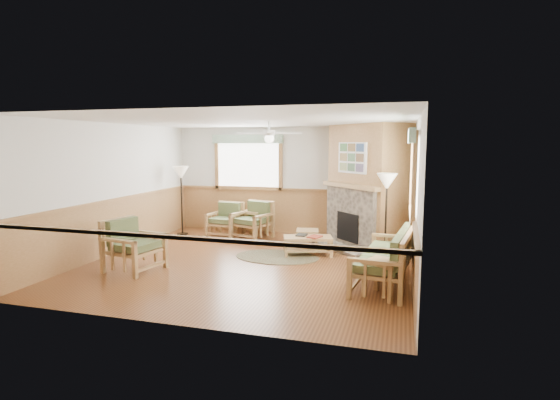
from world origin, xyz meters
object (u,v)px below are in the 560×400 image
(armchair_left, at_px, (134,245))
(end_table_chairs, at_px, (254,222))
(armchair_back_left, at_px, (225,220))
(floor_lamp_right, at_px, (386,218))
(footstool, at_px, (307,239))
(armchair_back_right, at_px, (252,220))
(floor_lamp_left, at_px, (182,200))
(sofa, at_px, (385,257))
(end_table_sofa, at_px, (383,279))
(coffee_table, at_px, (308,246))

(armchair_left, relative_size, end_table_chairs, 1.54)
(armchair_back_left, relative_size, floor_lamp_right, 0.48)
(armchair_left, distance_m, footstool, 3.64)
(armchair_back_right, bearing_deg, floor_lamp_left, -157.56)
(sofa, distance_m, floor_lamp_left, 5.74)
(armchair_back_left, bearing_deg, sofa, -27.75)
(armchair_back_left, height_order, end_table_chairs, armchair_back_left)
(footstool, xyz_separation_m, floor_lamp_right, (1.68, -0.61, 0.66))
(end_table_sofa, relative_size, floor_lamp_right, 0.32)
(armchair_back_left, height_order, end_table_sofa, armchair_back_left)
(coffee_table, distance_m, end_table_sofa, 2.63)
(armchair_left, xyz_separation_m, floor_lamp_left, (-0.71, 3.09, 0.40))
(armchair_back_right, bearing_deg, coffee_table, -17.24)
(armchair_back_right, bearing_deg, armchair_left, -89.78)
(armchair_back_right, relative_size, floor_lamp_left, 0.51)
(coffee_table, distance_m, footstool, 0.59)
(coffee_table, bearing_deg, floor_lamp_right, -17.91)
(floor_lamp_right, bearing_deg, armchair_back_left, 161.22)
(end_table_chairs, bearing_deg, coffee_table, -43.56)
(end_table_chairs, distance_m, end_table_sofa, 5.04)
(end_table_sofa, bearing_deg, end_table_chairs, 131.85)
(coffee_table, height_order, floor_lamp_left, floor_lamp_left)
(sofa, distance_m, floor_lamp_right, 1.47)
(sofa, height_order, floor_lamp_right, floor_lamp_right)
(floor_lamp_right, bearing_deg, end_table_chairs, 152.71)
(end_table_chairs, height_order, footstool, end_table_chairs)
(sofa, height_order, armchair_back_right, sofa)
(floor_lamp_left, distance_m, floor_lamp_right, 5.18)
(armchair_back_right, xyz_separation_m, end_table_sofa, (3.25, -3.33, -0.16))
(sofa, height_order, armchair_left, armchair_left)
(footstool, bearing_deg, armchair_back_right, 155.97)
(sofa, xyz_separation_m, coffee_table, (-1.60, 1.44, -0.25))
(armchair_back_left, height_order, armchair_back_right, armchair_back_right)
(coffee_table, height_order, end_table_chairs, end_table_chairs)
(coffee_table, xyz_separation_m, floor_lamp_right, (1.54, -0.03, 0.67))
(floor_lamp_left, bearing_deg, coffee_table, -18.50)
(sofa, bearing_deg, armchair_back_left, -117.68)
(armchair_left, distance_m, floor_lamp_left, 3.19)
(armchair_back_right, relative_size, floor_lamp_right, 0.51)
(footstool, bearing_deg, floor_lamp_right, -19.86)
(sofa, relative_size, armchair_back_left, 2.39)
(end_table_sofa, distance_m, floor_lamp_right, 2.14)
(floor_lamp_right, bearing_deg, footstool, 160.14)
(footstool, distance_m, floor_lamp_left, 3.47)
(footstool, bearing_deg, end_table_sofa, -56.79)
(armchair_left, distance_m, end_table_chairs, 3.74)
(coffee_table, xyz_separation_m, end_table_sofa, (1.60, -2.08, 0.08))
(floor_lamp_left, bearing_deg, armchair_back_left, 7.04)
(armchair_left, xyz_separation_m, footstool, (2.65, 2.49, -0.26))
(sofa, xyz_separation_m, armchair_back_left, (-3.99, 2.74, -0.04))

